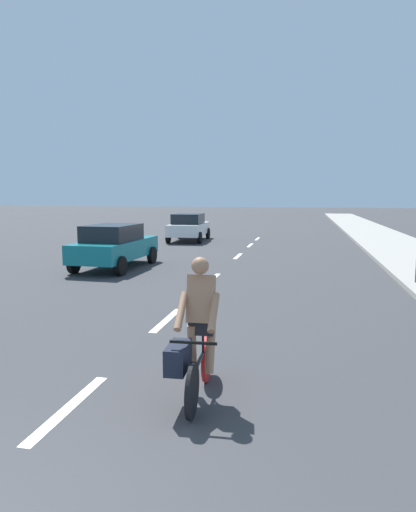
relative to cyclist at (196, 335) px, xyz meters
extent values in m
plane|color=#38383A|center=(-1.46, 16.81, -0.83)|extent=(160.00, 160.00, 0.00)
cube|color=#9E998E|center=(5.86, 18.81, -0.76)|extent=(3.60, 80.00, 0.14)
cube|color=white|center=(-1.46, -0.58, -0.83)|extent=(0.16, 1.80, 0.01)
cube|color=white|center=(-1.46, 3.32, -0.83)|extent=(0.16, 1.80, 0.01)
cube|color=white|center=(-1.46, 8.04, -0.83)|extent=(0.16, 1.80, 0.01)
cube|color=white|center=(-1.46, 13.33, -0.83)|extent=(0.16, 1.80, 0.01)
cube|color=white|center=(-1.46, 17.62, -0.83)|extent=(0.16, 1.80, 0.01)
cube|color=white|center=(-1.46, 21.18, -0.83)|extent=(0.16, 1.80, 0.01)
cylinder|color=black|center=(0.08, -0.49, -0.50)|extent=(0.09, 0.66, 0.66)
cylinder|color=red|center=(0.02, 0.56, -0.50)|extent=(0.09, 0.66, 0.66)
cube|color=black|center=(0.05, 0.04, -0.32)|extent=(0.09, 0.95, 0.04)
cylinder|color=black|center=(0.03, 0.25, -0.08)|extent=(0.03, 0.03, 0.48)
cube|color=black|center=(0.07, -0.41, 0.05)|extent=(0.56, 0.06, 0.03)
cube|color=#9E7051|center=(0.04, 0.12, 0.45)|extent=(0.36, 0.33, 0.63)
sphere|color=#9E7051|center=(0.05, 0.06, 0.88)|extent=(0.22, 0.22, 0.22)
cube|color=black|center=(0.04, 0.17, 0.12)|extent=(0.33, 0.24, 0.28)
cube|color=black|center=(-0.16, -0.26, -0.20)|extent=(0.27, 0.53, 0.32)
cylinder|color=#9E7051|center=(0.16, 0.12, -0.20)|extent=(0.13, 0.32, 0.62)
cylinder|color=#9E7051|center=(-0.08, 0.11, -0.20)|extent=(0.12, 0.21, 0.63)
cylinder|color=#9E7051|center=(0.26, -0.14, 0.35)|extent=(0.12, 0.49, 0.41)
cylinder|color=#9E7051|center=(-0.14, -0.16, 0.35)|extent=(0.12, 0.49, 0.41)
cube|color=#14727A|center=(-5.29, 9.31, -0.14)|extent=(1.82, 4.11, 0.64)
cube|color=black|center=(-5.30, 9.11, 0.46)|extent=(1.56, 2.15, 0.56)
cylinder|color=black|center=(-6.10, 10.71, -0.51)|extent=(0.20, 0.64, 0.64)
cylinder|color=black|center=(-4.40, 10.67, -0.51)|extent=(0.20, 0.64, 0.64)
cylinder|color=black|center=(-6.18, 7.95, -0.51)|extent=(0.20, 0.64, 0.64)
cylinder|color=black|center=(-4.48, 7.90, -0.51)|extent=(0.20, 0.64, 0.64)
cube|color=white|center=(-5.20, 19.22, -0.14)|extent=(1.99, 4.28, 0.64)
cube|color=black|center=(-5.19, 19.01, 0.46)|extent=(1.67, 2.26, 0.56)
cylinder|color=black|center=(-6.16, 20.59, -0.51)|extent=(0.22, 0.65, 0.64)
cylinder|color=black|center=(-4.40, 20.69, -0.51)|extent=(0.22, 0.65, 0.64)
cylinder|color=black|center=(-5.99, 17.75, -0.51)|extent=(0.22, 0.65, 0.64)
cylinder|color=black|center=(-4.24, 17.85, -0.51)|extent=(0.22, 0.65, 0.64)
camera|label=1|loc=(1.29, -5.14, 1.73)|focal=30.69mm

